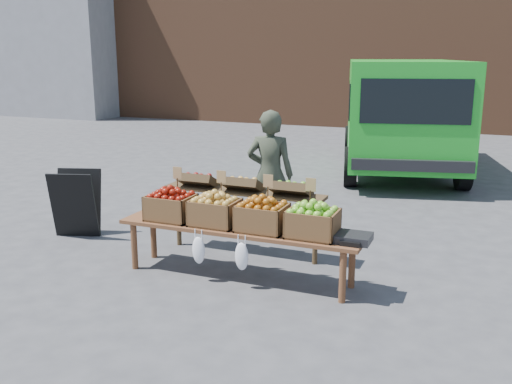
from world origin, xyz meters
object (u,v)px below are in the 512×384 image
at_px(chalkboard_sign, 76,203).
at_px(crate_green_apples, 313,223).
at_px(back_table, 244,213).
at_px(crate_russet_pears, 215,212).
at_px(delivery_van, 401,117).
at_px(weighing_scale, 354,238).
at_px(vendor, 270,175).
at_px(crate_golden_apples, 171,207).
at_px(crate_red_apples, 262,218).
at_px(display_bench, 238,253).

distance_m(chalkboard_sign, crate_green_apples, 3.47).
height_order(back_table, crate_russet_pears, back_table).
bearing_deg(back_table, crate_russet_pears, -91.88).
distance_m(delivery_van, chalkboard_sign, 6.94).
xyz_separation_m(chalkboard_sign, back_table, (2.35, 0.19, 0.07)).
bearing_deg(crate_russet_pears, weighing_scale, 0.00).
height_order(delivery_van, weighing_scale, delivery_van).
bearing_deg(back_table, vendor, 86.61).
xyz_separation_m(crate_golden_apples, crate_russet_pears, (0.55, 0.00, 0.00)).
xyz_separation_m(back_table, weighing_scale, (1.50, -0.72, 0.09)).
height_order(delivery_van, crate_russet_pears, delivery_van).
bearing_deg(crate_red_apples, chalkboard_sign, 169.49).
height_order(chalkboard_sign, display_bench, chalkboard_sign).
xyz_separation_m(chalkboard_sign, crate_golden_apples, (1.77, -0.53, 0.26)).
bearing_deg(crate_red_apples, back_table, 126.17).
distance_m(crate_golden_apples, weighing_scale, 2.08).
height_order(crate_russet_pears, crate_red_apples, same).
xyz_separation_m(vendor, crate_russet_pears, (-0.07, -1.49, -0.14)).
height_order(chalkboard_sign, crate_golden_apples, chalkboard_sign).
bearing_deg(crate_golden_apples, crate_red_apples, 0.00).
bearing_deg(crate_red_apples, crate_golden_apples, 180.00).
height_order(delivery_van, chalkboard_sign, delivery_van).
bearing_deg(vendor, chalkboard_sign, 11.97).
height_order(delivery_van, crate_red_apples, delivery_van).
xyz_separation_m(crate_green_apples, weighing_scale, (0.43, 0.00, -0.10)).
bearing_deg(vendor, display_bench, 88.12).
xyz_separation_m(delivery_van, crate_golden_apples, (-1.53, -6.60, -0.42)).
distance_m(back_table, crate_golden_apples, 0.94).
bearing_deg(crate_golden_apples, crate_russet_pears, 0.00).
xyz_separation_m(chalkboard_sign, crate_green_apples, (3.42, -0.53, 0.26)).
bearing_deg(chalkboard_sign, delivery_van, 43.47).
distance_m(display_bench, crate_red_apples, 0.51).
bearing_deg(weighing_scale, crate_green_apples, 180.00).
distance_m(delivery_van, display_bench, 6.69).
bearing_deg(vendor, weighing_scale, 124.64).
relative_size(delivery_van, chalkboard_sign, 5.58).
relative_size(delivery_van, display_bench, 1.86).
bearing_deg(crate_golden_apples, chalkboard_sign, 163.26).
height_order(chalkboard_sign, crate_red_apples, chalkboard_sign).
distance_m(vendor, back_table, 0.83).
xyz_separation_m(display_bench, crate_red_apples, (0.27, 0.00, 0.42)).
distance_m(crate_green_apples, weighing_scale, 0.44).
height_order(chalkboard_sign, crate_russet_pears, chalkboard_sign).
bearing_deg(weighing_scale, chalkboard_sign, 172.11).
bearing_deg(delivery_van, back_table, -112.62).
height_order(crate_russet_pears, weighing_scale, crate_russet_pears).
bearing_deg(display_bench, crate_golden_apples, 180.00).
relative_size(back_table, weighing_scale, 6.18).
height_order(crate_russet_pears, crate_green_apples, same).
bearing_deg(crate_green_apples, chalkboard_sign, 171.15).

